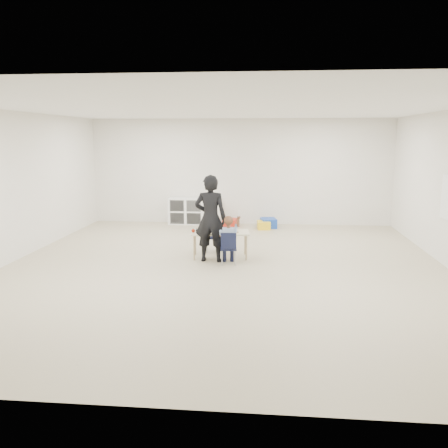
# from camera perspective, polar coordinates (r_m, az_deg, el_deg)

# --- Properties ---
(room) EXTENTS (9.00, 9.02, 2.80)m
(room) POSITION_cam_1_polar(r_m,az_deg,el_deg) (8.27, -0.03, 4.06)
(room) COLOR #B5AA8B
(room) RESTS_ON ground
(table) EXTENTS (1.17, 0.67, 0.51)m
(table) POSITION_cam_1_polar(r_m,az_deg,el_deg) (9.22, -0.46, -2.46)
(table) COLOR beige
(table) RESTS_ON ground
(chair_near) EXTENTS (0.33, 0.31, 0.61)m
(chair_near) POSITION_cam_1_polar(r_m,az_deg,el_deg) (8.73, 0.54, -2.89)
(chair_near) COLOR black
(chair_near) RESTS_ON ground
(chair_far) EXTENTS (0.33, 0.31, 0.61)m
(chair_far) POSITION_cam_1_polar(r_m,az_deg,el_deg) (9.70, -1.35, -1.54)
(chair_far) COLOR black
(chair_far) RESTS_ON ground
(child) EXTENTS (0.45, 0.45, 0.97)m
(child) POSITION_cam_1_polar(r_m,az_deg,el_deg) (8.69, 0.54, -1.76)
(child) COLOR #9AB0D1
(child) RESTS_ON chair_near
(lunch_tray_near) EXTENTS (0.24, 0.18, 0.03)m
(lunch_tray_near) POSITION_cam_1_polar(r_m,az_deg,el_deg) (9.20, 0.34, -0.79)
(lunch_tray_near) COLOR black
(lunch_tray_near) RESTS_ON table
(lunch_tray_far) EXTENTS (0.24, 0.18, 0.03)m
(lunch_tray_far) POSITION_cam_1_polar(r_m,az_deg,el_deg) (9.27, -2.73, -0.72)
(lunch_tray_far) COLOR black
(lunch_tray_far) RESTS_ON table
(milk_carton) EXTENTS (0.08, 0.08, 0.10)m
(milk_carton) POSITION_cam_1_polar(r_m,az_deg,el_deg) (9.07, -0.45, -0.74)
(milk_carton) COLOR white
(milk_carton) RESTS_ON table
(bread_roll) EXTENTS (0.09, 0.09, 0.07)m
(bread_roll) POSITION_cam_1_polar(r_m,az_deg,el_deg) (9.09, 1.37, -0.81)
(bread_roll) COLOR tan
(bread_roll) RESTS_ON table
(apple_near) EXTENTS (0.07, 0.07, 0.07)m
(apple_near) POSITION_cam_1_polar(r_m,az_deg,el_deg) (9.21, -1.31, -0.66)
(apple_near) COLOR maroon
(apple_near) RESTS_ON table
(apple_far) EXTENTS (0.07, 0.07, 0.07)m
(apple_far) POSITION_cam_1_polar(r_m,az_deg,el_deg) (9.11, -3.72, -0.80)
(apple_far) COLOR maroon
(apple_far) RESTS_ON table
(cubby_shelf) EXTENTS (1.40, 0.40, 0.70)m
(cubby_shelf) POSITION_cam_1_polar(r_m,az_deg,el_deg) (12.77, -3.54, 1.55)
(cubby_shelf) COLOR white
(cubby_shelf) RESTS_ON ground
(rules_poster) EXTENTS (0.02, 0.60, 0.80)m
(rules_poster) POSITION_cam_1_polar(r_m,az_deg,el_deg) (9.40, 25.32, 2.90)
(rules_poster) COLOR white
(rules_poster) RESTS_ON room
(adult) EXTENTS (0.62, 0.43, 1.64)m
(adult) POSITION_cam_1_polar(r_m,az_deg,el_deg) (8.84, -1.63, 0.67)
(adult) COLOR black
(adult) RESTS_ON ground
(bin_red) EXTENTS (0.41, 0.48, 0.21)m
(bin_red) POSITION_cam_1_polar(r_m,az_deg,el_deg) (12.40, 0.79, 0.15)
(bin_red) COLOR #B32311
(bin_red) RESTS_ON ground
(bin_yellow) EXTENTS (0.36, 0.44, 0.20)m
(bin_yellow) POSITION_cam_1_polar(r_m,az_deg,el_deg) (12.15, 4.79, -0.13)
(bin_yellow) COLOR yellow
(bin_yellow) RESTS_ON ground
(bin_blue) EXTENTS (0.45, 0.54, 0.24)m
(bin_blue) POSITION_cam_1_polar(r_m,az_deg,el_deg) (12.36, 5.38, 0.13)
(bin_blue) COLOR #1740B0
(bin_blue) RESTS_ON ground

